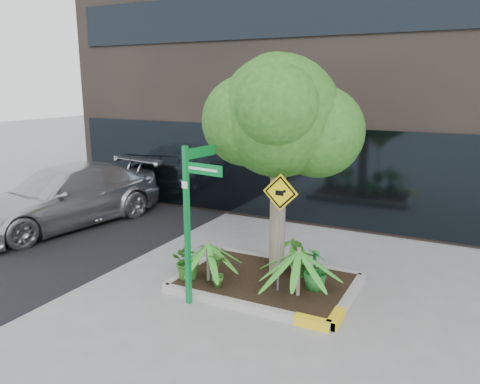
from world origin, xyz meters
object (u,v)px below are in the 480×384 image
at_px(tree, 280,116).
at_px(parked_car, 64,196).
at_px(street_sign_post, 191,208).
at_px(cattle_sign, 280,213).

distance_m(tree, parked_car, 7.08).
relative_size(street_sign_post, cattle_sign, 1.31).
distance_m(tree, cattle_sign, 1.83).
height_order(tree, parked_car, tree).
bearing_deg(parked_car, cattle_sign, -1.16).
bearing_deg(tree, cattle_sign, -64.99).
xyz_separation_m(tree, street_sign_post, (-0.92, -1.67, -1.49)).
xyz_separation_m(parked_car, cattle_sign, (6.97, -1.50, 0.80)).
relative_size(tree, street_sign_post, 1.57).
xyz_separation_m(tree, parked_car, (-6.61, 0.74, -2.42)).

